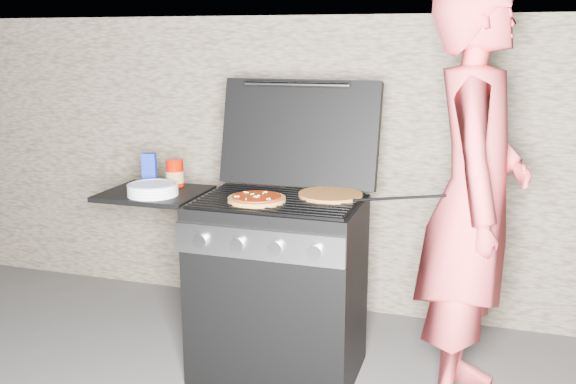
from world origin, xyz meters
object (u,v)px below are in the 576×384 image
(pizza_topped, at_px, (257,198))
(person, at_px, (474,199))
(sauce_jar, at_px, (175,173))
(gas_grill, at_px, (232,282))

(pizza_topped, relative_size, person, 0.14)
(pizza_topped, bearing_deg, sauce_jar, 158.43)
(gas_grill, xyz_separation_m, pizza_topped, (0.17, -0.07, 0.47))
(pizza_topped, xyz_separation_m, sauce_jar, (-0.54, 0.21, 0.05))
(gas_grill, height_order, pizza_topped, pizza_topped)
(sauce_jar, bearing_deg, gas_grill, -20.86)
(gas_grill, bearing_deg, pizza_topped, -23.13)
(pizza_topped, distance_m, sauce_jar, 0.58)
(pizza_topped, xyz_separation_m, person, (0.99, 0.10, 0.04))
(pizza_topped, bearing_deg, person, 6.06)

